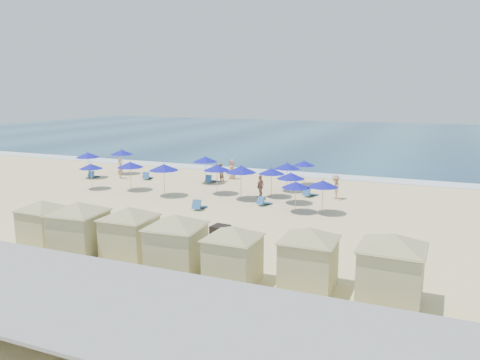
% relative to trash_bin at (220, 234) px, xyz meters
% --- Properties ---
extents(ground, '(160.00, 160.00, 0.00)m').
position_rel_trash_bin_xyz_m(ground, '(-4.76, 5.13, -0.42)').
color(ground, beige).
rests_on(ground, ground).
extents(ocean, '(160.00, 80.00, 0.06)m').
position_rel_trash_bin_xyz_m(ocean, '(-4.76, 60.13, -0.39)').
color(ocean, navy).
rests_on(ocean, ground).
extents(surf_line, '(160.00, 2.50, 0.08)m').
position_rel_trash_bin_xyz_m(surf_line, '(-4.76, 20.63, -0.38)').
color(surf_line, white).
rests_on(surf_line, ground).
extents(seawall, '(160.00, 6.10, 1.22)m').
position_rel_trash_bin_xyz_m(seawall, '(-4.76, -8.37, 0.23)').
color(seawall, gray).
rests_on(seawall, ground).
extents(trash_bin, '(0.92, 0.92, 0.84)m').
position_rel_trash_bin_xyz_m(trash_bin, '(0.00, 0.00, 0.00)').
color(trash_bin, black).
rests_on(trash_bin, ground).
extents(cabana_0, '(4.07, 4.07, 2.55)m').
position_rel_trash_bin_xyz_m(cabana_0, '(-7.92, -4.00, 1.04)').
color(cabana_0, '#BEB582').
rests_on(cabana_0, ground).
extents(cabana_1, '(4.61, 4.61, 2.90)m').
position_rel_trash_bin_xyz_m(cabana_1, '(-5.10, -4.58, 1.24)').
color(cabana_1, '#BEB582').
rests_on(cabana_1, ground).
extents(cabana_2, '(4.44, 4.44, 2.79)m').
position_rel_trash_bin_xyz_m(cabana_2, '(-2.60, -4.10, 1.17)').
color(cabana_2, '#BEB582').
rests_on(cabana_2, ground).
extents(cabana_3, '(4.53, 4.53, 2.85)m').
position_rel_trash_bin_xyz_m(cabana_3, '(0.16, -4.64, 1.21)').
color(cabana_3, '#BEB582').
rests_on(cabana_3, ground).
extents(cabana_4, '(4.19, 4.19, 2.63)m').
position_rel_trash_bin_xyz_m(cabana_4, '(2.77, -4.62, 1.08)').
color(cabana_4, '#BEB582').
rests_on(cabana_4, ground).
extents(cabana_5, '(4.35, 4.35, 2.73)m').
position_rel_trash_bin_xyz_m(cabana_5, '(5.69, -3.92, 1.14)').
color(cabana_5, '#BEB582').
rests_on(cabana_5, ground).
extents(cabana_6, '(4.71, 4.71, 2.95)m').
position_rel_trash_bin_xyz_m(cabana_6, '(8.79, -4.13, 1.27)').
color(cabana_6, '#BEB582').
rests_on(cabana_6, ground).
extents(umbrella_0, '(2.09, 2.09, 2.38)m').
position_rel_trash_bin_xyz_m(umbrella_0, '(-18.60, 11.69, 1.64)').
color(umbrella_0, '#A5A8AD').
rests_on(umbrella_0, ground).
extents(umbrella_1, '(1.84, 1.84, 2.10)m').
position_rel_trash_bin_xyz_m(umbrella_1, '(-15.07, 7.94, 1.40)').
color(umbrella_1, '#A5A8AD').
rests_on(umbrella_1, ground).
extents(umbrella_2, '(2.08, 2.08, 2.37)m').
position_rel_trash_bin_xyz_m(umbrella_2, '(-17.09, 14.54, 1.63)').
color(umbrella_2, '#A5A8AD').
rests_on(umbrella_2, ground).
extents(umbrella_3, '(2.06, 2.06, 2.34)m').
position_rel_trash_bin_xyz_m(umbrella_3, '(-11.89, 8.73, 1.61)').
color(umbrella_3, '#A5A8AD').
rests_on(umbrella_3, ground).
extents(umbrella_4, '(2.08, 2.08, 2.37)m').
position_rel_trash_bin_xyz_m(umbrella_4, '(-7.82, 13.53, 1.63)').
color(umbrella_4, '#A5A8AD').
rests_on(umbrella_4, ground).
extents(umbrella_5, '(2.04, 2.04, 2.32)m').
position_rel_trash_bin_xyz_m(umbrella_5, '(-5.13, 10.18, 1.59)').
color(umbrella_5, '#A5A8AD').
rests_on(umbrella_5, ground).
extents(umbrella_6, '(2.18, 2.18, 2.48)m').
position_rel_trash_bin_xyz_m(umbrella_6, '(-8.39, 8.02, 1.73)').
color(umbrella_6, '#A5A8AD').
rests_on(umbrella_6, ground).
extents(umbrella_7, '(1.95, 1.95, 2.22)m').
position_rel_trash_bin_xyz_m(umbrella_7, '(-1.01, 10.81, 1.51)').
color(umbrella_7, '#A5A8AD').
rests_on(umbrella_7, ground).
extents(umbrella_8, '(2.22, 2.22, 2.53)m').
position_rel_trash_bin_xyz_m(umbrella_8, '(-2.74, 9.20, 1.77)').
color(umbrella_8, '#A5A8AD').
rests_on(umbrella_8, ground).
extents(umbrella_9, '(1.83, 1.83, 2.08)m').
position_rel_trash_bin_xyz_m(umbrella_9, '(-0.06, 16.25, 1.38)').
color(umbrella_9, '#A5A8AD').
rests_on(umbrella_9, ground).
extents(umbrella_10, '(1.97, 1.97, 2.24)m').
position_rel_trash_bin_xyz_m(umbrella_10, '(0.87, 9.46, 1.52)').
color(umbrella_10, '#A5A8AD').
rests_on(umbrella_10, ground).
extents(umbrella_11, '(1.96, 1.96, 2.23)m').
position_rel_trash_bin_xyz_m(umbrella_11, '(3.53, 7.60, 1.51)').
color(umbrella_11, '#A5A8AD').
rests_on(umbrella_11, ground).
extents(umbrella_12, '(2.01, 2.01, 2.29)m').
position_rel_trash_bin_xyz_m(umbrella_12, '(-0.57, 13.19, 1.56)').
color(umbrella_12, '#A5A8AD').
rests_on(umbrella_12, ground).
extents(umbrella_13, '(1.83, 1.83, 2.08)m').
position_rel_trash_bin_xyz_m(umbrella_13, '(1.87, 7.23, 1.38)').
color(umbrella_13, '#A5A8AD').
rests_on(umbrella_13, ground).
extents(beach_chair_0, '(0.75, 1.33, 0.69)m').
position_rel_trash_bin_xyz_m(beach_chair_0, '(-18.19, 11.75, -0.18)').
color(beach_chair_0, '#2A5A9C').
rests_on(beach_chair_0, ground).
extents(beach_chair_1, '(0.87, 1.39, 0.71)m').
position_rel_trash_bin_xyz_m(beach_chair_1, '(-13.36, 13.09, -0.18)').
color(beach_chair_1, '#2A5A9C').
rests_on(beach_chair_1, ground).
extents(beach_chair_2, '(0.75, 1.37, 0.72)m').
position_rel_trash_bin_xyz_m(beach_chair_2, '(-7.56, 13.96, -0.17)').
color(beach_chair_2, '#2A5A9C').
rests_on(beach_chair_2, ground).
extents(beach_chair_3, '(0.67, 1.36, 0.73)m').
position_rel_trash_bin_xyz_m(beach_chair_3, '(-4.16, 5.45, -0.17)').
color(beach_chair_3, '#2A5A9C').
rests_on(beach_chair_3, ground).
extents(beach_chair_4, '(0.91, 1.31, 0.66)m').
position_rel_trash_bin_xyz_m(beach_chair_4, '(-0.65, 8.20, -0.19)').
color(beach_chair_4, '#2A5A9C').
rests_on(beach_chair_4, ground).
extents(beach_chair_5, '(1.04, 1.44, 0.72)m').
position_rel_trash_bin_xyz_m(beach_chair_5, '(1.53, 12.08, -0.17)').
color(beach_chair_5, '#2A5A9C').
rests_on(beach_chair_5, ground).
extents(beachgoer_0, '(0.79, 0.71, 1.82)m').
position_rel_trash_bin_xyz_m(beachgoer_0, '(-15.85, 12.63, 0.49)').
color(beachgoer_0, tan).
rests_on(beachgoer_0, ground).
extents(beachgoer_1, '(0.76, 0.89, 1.60)m').
position_rel_trash_bin_xyz_m(beachgoer_1, '(-7.03, 14.73, 0.38)').
color(beachgoer_1, tan).
rests_on(beachgoer_1, ground).
extents(beachgoer_2, '(0.50, 1.00, 1.64)m').
position_rel_trash_bin_xyz_m(beachgoer_2, '(-1.72, 10.41, 0.40)').
color(beachgoer_2, tan).
rests_on(beachgoer_2, ground).
extents(beachgoer_3, '(1.04, 1.30, 1.76)m').
position_rel_trash_bin_xyz_m(beachgoer_3, '(3.44, 11.99, 0.46)').
color(beachgoer_3, tan).
rests_on(beachgoer_3, ground).
extents(beachgoer_4, '(1.01, 0.95, 1.74)m').
position_rel_trash_bin_xyz_m(beachgoer_4, '(-6.58, 16.23, 0.45)').
color(beachgoer_4, tan).
rests_on(beachgoer_4, ground).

